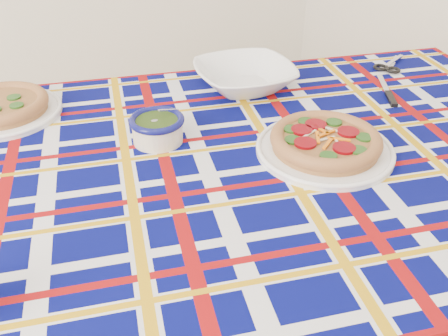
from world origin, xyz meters
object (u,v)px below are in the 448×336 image
dining_table (240,187)px  pesto_bowl (157,127)px  serving_bowl (245,77)px  main_focaccia_plate (326,141)px

dining_table → pesto_bowl: bearing=145.1°
dining_table → serving_bowl: size_ratio=6.78×
serving_bowl → dining_table: bearing=-122.9°
main_focaccia_plate → pesto_bowl: (-0.29, 0.22, 0.01)m
main_focaccia_plate → pesto_bowl: pesto_bowl is taller
pesto_bowl → serving_bowl: pesto_bowl is taller
pesto_bowl → serving_bowl: size_ratio=0.47×
main_focaccia_plate → pesto_bowl: size_ratio=2.49×
main_focaccia_plate → serving_bowl: 0.37m
main_focaccia_plate → serving_bowl: bearing=85.9°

